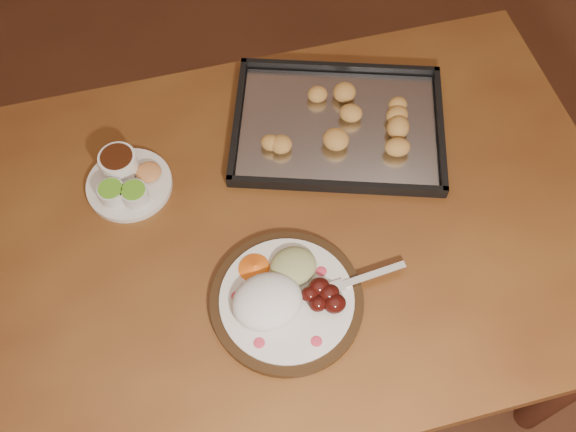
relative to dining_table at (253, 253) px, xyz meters
name	(u,v)px	position (x,y,z in m)	size (l,w,h in m)	color
ground	(279,412)	(-0.02, -0.19, -0.65)	(4.00, 4.00, 0.00)	brown
dining_table	(253,253)	(0.00, 0.00, 0.00)	(1.58, 1.05, 0.75)	brown
dinner_plate	(283,297)	(0.01, -0.16, 0.12)	(0.38, 0.29, 0.07)	black
condiment_saucer	(126,179)	(-0.21, 0.19, 0.12)	(0.18, 0.18, 0.06)	silver
baking_tray	(338,124)	(0.26, 0.18, 0.11)	(0.55, 0.49, 0.05)	black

